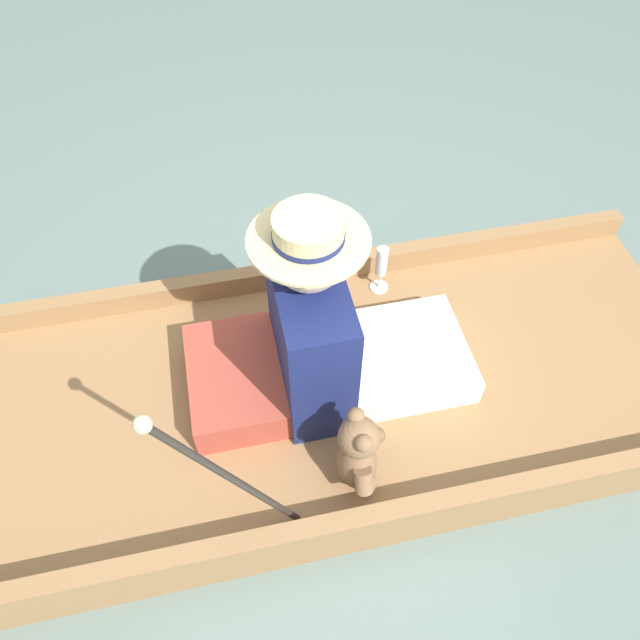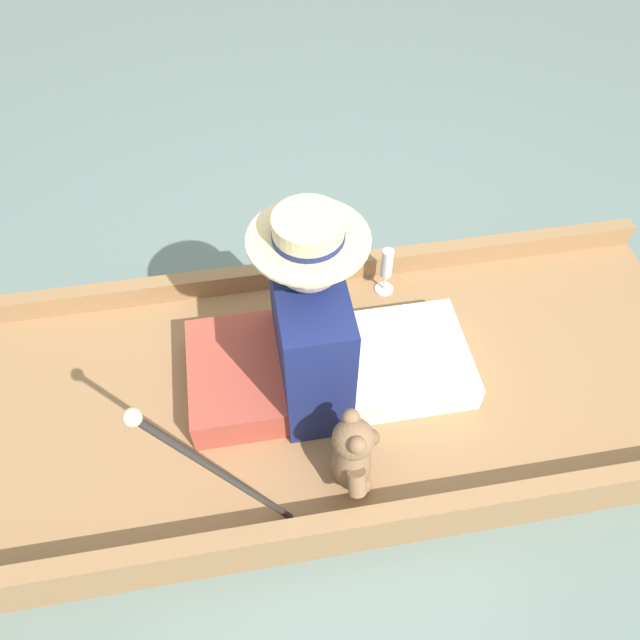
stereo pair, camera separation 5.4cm
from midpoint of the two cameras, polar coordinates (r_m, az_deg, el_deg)
ground_plane at (r=2.35m, az=3.64°, el=-7.44°), size 16.00×16.00×0.00m
punt_boat at (r=2.29m, az=3.73°, el=-6.49°), size 1.10×2.58×0.23m
seat_cushion at (r=2.18m, az=-7.02°, el=-5.22°), size 0.45×0.31×0.14m
seated_person at (r=2.02m, az=2.09°, el=-1.07°), size 0.46×0.73×0.78m
teddy_bear at (r=1.92m, az=3.84°, el=-12.28°), size 0.24×0.14×0.35m
wine_glass at (r=2.42m, az=6.75°, el=4.86°), size 0.07×0.07×0.22m
walking_cane at (r=1.62m, az=-9.19°, el=-13.02°), size 0.04×0.35×0.74m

